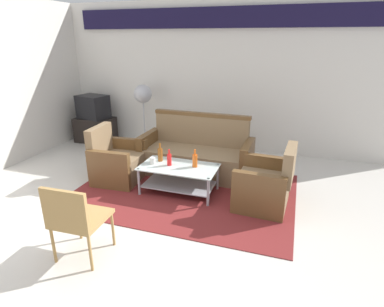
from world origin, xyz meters
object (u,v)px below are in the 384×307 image
object	(u,v)px
couch	(196,155)
television	(93,107)
bottle_red	(169,159)
pedestal_fan	(143,98)
armchair_left	(117,163)
armchair_right	(265,186)
tv_stand	(96,130)
bottle_brown	(160,154)
bottle_orange	(195,160)
coffee_table	(179,175)
cup	(153,161)
wicker_chair	(75,217)

from	to	relation	value
couch	television	xyz separation A→B (m)	(-2.60, 0.95, 0.44)
bottle_red	pedestal_fan	bearing A→B (deg)	125.95
armchair_left	armchair_right	size ratio (longest dim) A/B	1.00
tv_stand	bottle_brown	bearing A→B (deg)	-35.30
bottle_orange	pedestal_fan	size ratio (longest dim) A/B	0.21
coffee_table	bottle_brown	xyz separation A→B (m)	(-0.33, 0.11, 0.24)
cup	armchair_right	bearing A→B (deg)	1.26
wicker_chair	bottle_brown	bearing A→B (deg)	84.92
bottle_brown	cup	xyz separation A→B (m)	(-0.06, -0.14, -0.05)
armchair_left	bottle_red	size ratio (longest dim) A/B	3.54
bottle_brown	pedestal_fan	bearing A→B (deg)	123.39
bottle_brown	armchair_right	bearing A→B (deg)	-3.88
bottle_red	television	distance (m)	2.98
couch	bottle_orange	distance (m)	0.74
tv_stand	cup	bearing A→B (deg)	-38.37
armchair_right	pedestal_fan	world-z (taller)	pedestal_fan
couch	armchair_right	xyz separation A→B (m)	(1.19, -0.74, -0.03)
cup	bottle_brown	bearing A→B (deg)	67.16
bottle_orange	armchair_right	bearing A→B (deg)	-3.00
television	coffee_table	bearing A→B (deg)	159.04
couch	coffee_table	size ratio (longest dim) A/B	1.65
cup	wicker_chair	size ratio (longest dim) A/B	0.12
tv_stand	wicker_chair	size ratio (longest dim) A/B	0.95
armchair_left	wicker_chair	size ratio (longest dim) A/B	1.01
couch	coffee_table	bearing A→B (deg)	88.88
tv_stand	television	size ratio (longest dim) A/B	1.17
coffee_table	couch	bearing A→B (deg)	88.03
cup	pedestal_fan	size ratio (longest dim) A/B	0.08
coffee_table	bottle_orange	world-z (taller)	bottle_orange
armchair_right	pedestal_fan	size ratio (longest dim) A/B	0.67
bottle_brown	pedestal_fan	xyz separation A→B (m)	(-1.08, 1.63, 0.50)
armchair_right	bottle_red	world-z (taller)	armchair_right
tv_stand	coffee_table	bearing A→B (deg)	-33.41
television	wicker_chair	size ratio (longest dim) A/B	0.81
cup	television	distance (m)	2.80
armchair_right	bottle_red	bearing A→B (deg)	93.57
couch	cup	world-z (taller)	couch
wicker_chair	television	bearing A→B (deg)	120.25
armchair_left	armchair_right	world-z (taller)	same
bottle_orange	pedestal_fan	world-z (taller)	pedestal_fan
armchair_right	cup	bearing A→B (deg)	94.46
pedestal_fan	wicker_chair	world-z (taller)	pedestal_fan
armchair_right	tv_stand	distance (m)	4.15
bottle_orange	bottle_brown	world-z (taller)	bottle_brown
pedestal_fan	bottle_brown	bearing A→B (deg)	-56.61
armchair_left	cup	bearing A→B (deg)	75.29
bottle_red	wicker_chair	bearing A→B (deg)	-99.70
coffee_table	wicker_chair	world-z (taller)	wicker_chair
bottle_red	bottle_orange	distance (m)	0.37
bottle_orange	wicker_chair	distance (m)	1.87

